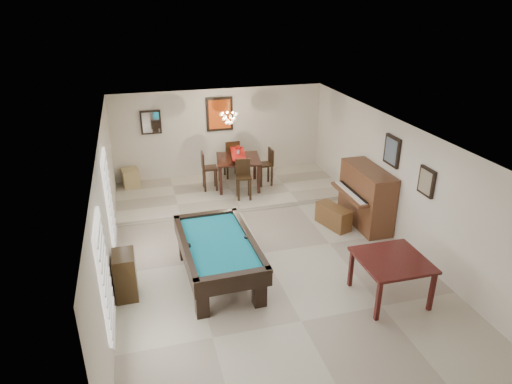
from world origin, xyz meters
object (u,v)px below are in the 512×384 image
dining_table (238,170)px  flower_vase (238,150)px  dining_chair_west (210,171)px  corner_bench (131,178)px  dining_chair_north (231,158)px  square_table (390,278)px  piano_bench (333,216)px  pool_table (219,261)px  apothecary_chest (125,275)px  chandelier (229,114)px  upright_piano (360,197)px  dining_chair_south (244,180)px  dining_chair_east (265,167)px

dining_table → flower_vase: flower_vase is taller
dining_table → dining_chair_west: dining_chair_west is taller
corner_bench → dining_chair_north: bearing=-0.5°
square_table → piano_bench: bearing=86.5°
pool_table → dining_chair_north: 5.01m
corner_bench → apothecary_chest: bearing=-92.2°
dining_table → chandelier: bearing=-150.1°
upright_piano → square_table: bearing=-106.1°
flower_vase → dining_chair_south: bearing=-93.4°
dining_chair_south → piano_bench: bearing=-39.5°
dining_chair_west → piano_bench: bearing=-135.1°
dining_chair_east → chandelier: 1.86m
dining_chair_west → flower_vase: bearing=-90.4°
apothecary_chest → dining_chair_west: size_ratio=0.81×
upright_piano → flower_vase: (-2.26, 2.67, 0.49)m
dining_chair_east → dining_table: bearing=-94.2°
upright_piano → piano_bench: (-0.61, 0.05, -0.44)m
pool_table → chandelier: chandelier is taller
dining_chair_north → dining_chair_south: bearing=86.3°
dining_table → dining_chair_north: bearing=91.4°
upright_piano → dining_table: (-2.26, 2.67, -0.10)m
dining_chair_south → chandelier: bearing=116.3°
pool_table → dining_chair_north: (1.32, 4.82, 0.27)m
flower_vase → dining_chair_east: size_ratio=0.22×
upright_piano → dining_chair_west: (-3.04, 2.71, -0.04)m
square_table → chandelier: chandelier is taller
dining_chair_north → corner_bench: 2.85m
flower_vase → pool_table: bearing=-108.4°
dining_chair_north → dining_chair_east: 1.13m
apothecary_chest → chandelier: size_ratio=1.43×
dining_table → dining_chair_south: (-0.05, -0.79, 0.03)m
piano_bench → dining_chair_east: dining_chair_east is taller
pool_table → dining_chair_north: dining_chair_north is taller
dining_table → flower_vase: size_ratio=5.10×
dining_table → flower_vase: (0.00, 0.00, 0.59)m
square_table → corner_bench: 7.57m
pool_table → corner_bench: (-1.51, 4.85, -0.04)m
square_table → apothecary_chest: apothecary_chest is taller
piano_bench → apothecary_chest: bearing=-162.6°
dining_chair_north → apothecary_chest: bearing=55.6°
dining_table → chandelier: chandelier is taller
dining_chair_north → corner_bench: size_ratio=2.06×
square_table → chandelier: size_ratio=1.93×
dining_chair_west → apothecary_chest: bearing=153.9°
flower_vase → chandelier: 1.06m
flower_vase → apothecary_chest: bearing=-126.6°
apothecary_chest → flower_vase: size_ratio=3.80×
corner_bench → upright_piano: bearing=-34.4°
piano_bench → dining_chair_east: (-0.91, 2.58, 0.38)m
pool_table → apothecary_chest: 1.70m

